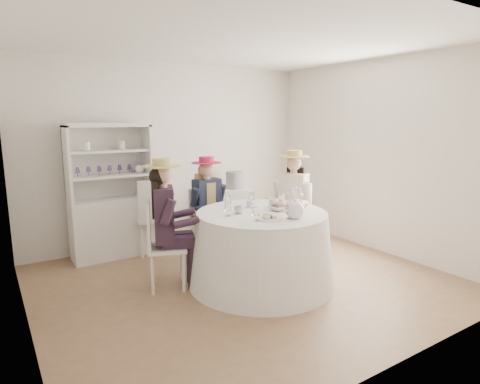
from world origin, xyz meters
TOP-DOWN VIEW (x-y plane):
  - ground at (0.00, 0.00)m, footprint 4.50×4.50m
  - ceiling at (0.00, 0.00)m, footprint 4.50×4.50m
  - wall_back at (0.00, 2.00)m, footprint 4.50×0.00m
  - wall_front at (0.00, -2.00)m, footprint 4.50×0.00m
  - wall_left at (-2.25, 0.00)m, footprint 0.00×4.50m
  - wall_right at (2.25, 0.00)m, footprint 0.00×4.50m
  - tea_table at (0.13, -0.15)m, footprint 1.67×1.67m
  - hutch at (-1.05, 1.72)m, footprint 1.12×0.51m
  - side_table at (0.89, 1.65)m, footprint 0.66×0.66m
  - hatbox at (0.89, 1.65)m, footprint 0.35×0.35m
  - guest_left at (-0.82, 0.32)m, footprint 0.61×0.55m
  - guest_mid at (0.01, 0.91)m, footprint 0.51×0.53m
  - guest_right at (1.04, 0.40)m, footprint 0.62×0.56m
  - spare_chair at (-0.55, 1.49)m, footprint 0.51×0.51m
  - teacup_a at (-0.14, -0.09)m, footprint 0.11×0.11m
  - teacup_b at (0.14, 0.11)m, footprint 0.09×0.09m
  - teacup_c at (0.39, -0.01)m, footprint 0.11×0.11m
  - flower_bowl at (0.32, -0.20)m, footprint 0.24×0.24m
  - flower_arrangement at (0.37, -0.16)m, footprint 0.17×0.17m
  - table_teapot at (0.25, -0.58)m, footprint 0.28×0.20m
  - sandwich_plate at (0.01, -0.46)m, footprint 0.28×0.28m
  - cupcake_stand at (0.58, -0.19)m, footprint 0.25×0.25m
  - stemware_set at (0.13, -0.15)m, footprint 0.89×0.90m

SIDE VIEW (x-z plane):
  - ground at x=0.00m, z-range 0.00..0.00m
  - side_table at x=0.89m, z-range 0.00..0.78m
  - tea_table at x=0.13m, z-range 0.00..0.84m
  - spare_chair at x=-0.55m, z-range 0.04..1.11m
  - hutch at x=-1.05m, z-range -0.26..1.57m
  - guest_mid at x=0.01m, z-range 0.09..1.48m
  - guest_left at x=-0.82m, z-range 0.09..1.56m
  - guest_right at x=1.04m, z-range 0.09..1.56m
  - sandwich_plate at x=0.01m, z-range 0.83..0.89m
  - flower_bowl at x=0.32m, z-range 0.85..0.90m
  - teacup_b at x=0.14m, z-range 0.85..0.91m
  - teacup_c at x=0.39m, z-range 0.85..0.92m
  - teacup_a at x=-0.14m, z-range 0.85..0.92m
  - hatbox at x=0.89m, z-range 0.78..1.05m
  - stemware_set at x=0.13m, z-range 0.85..1.00m
  - flower_arrangement at x=0.37m, z-range 0.90..0.96m
  - cupcake_stand at x=0.58m, z-range 0.82..1.05m
  - table_teapot at x=0.25m, z-range 0.83..1.04m
  - wall_back at x=0.00m, z-range -0.90..3.60m
  - wall_front at x=0.00m, z-range -0.90..3.60m
  - wall_left at x=-2.25m, z-range -0.90..3.60m
  - wall_right at x=2.25m, z-range -0.90..3.60m
  - ceiling at x=0.00m, z-range 2.70..2.70m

